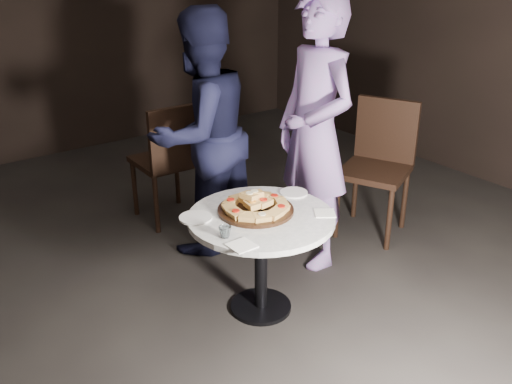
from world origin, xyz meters
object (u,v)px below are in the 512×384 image
serving_board (256,210)px  water_glass (225,232)px  diner_navy (201,134)px  table (261,234)px  diner_teal (315,134)px  focaccia_pile (255,203)px  chair_right (379,158)px  chair_far (171,156)px

serving_board → water_glass: size_ratio=6.43×
diner_navy → table: bearing=70.0°
water_glass → table: bearing=17.3°
table → diner_teal: 0.85m
serving_board → diner_teal: size_ratio=0.24×
focaccia_pile → diner_navy: size_ratio=0.23×
focaccia_pile → chair_right: 1.42m
focaccia_pile → diner_navy: bearing=79.2°
table → focaccia_pile: size_ratio=2.67×
water_glass → serving_board: bearing=26.3°
serving_board → diner_teal: bearing=20.2°
water_glass → diner_teal: (0.99, 0.41, 0.25)m
chair_far → chair_right: size_ratio=0.97×
focaccia_pile → water_glass: 0.36m
chair_far → diner_navy: diner_navy is taller
diner_teal → focaccia_pile: bearing=-64.2°
water_glass → chair_right: (1.71, 0.45, -0.09)m
chair_far → diner_navy: (0.00, -0.47, 0.29)m
table → serving_board: size_ratio=2.37×
chair_right → chair_far: bearing=-154.6°
serving_board → chair_far: size_ratio=0.46×
serving_board → focaccia_pile: size_ratio=1.13×
chair_right → diner_teal: (-0.71, -0.04, 0.34)m
focaccia_pile → chair_far: size_ratio=0.40×
serving_board → table: bearing=-95.0°
chair_right → focaccia_pile: bearing=-102.8°
focaccia_pile → chair_far: bearing=83.1°
chair_right → diner_navy: size_ratio=0.59×
diner_navy → serving_board: bearing=69.7°
focaccia_pile → chair_far: 1.33m
chair_far → chair_right: chair_right is taller
serving_board → chair_far: chair_far is taller
chair_right → diner_teal: size_ratio=0.55×
water_glass → diner_navy: diner_navy is taller
serving_board → chair_far: 1.33m
serving_board → chair_far: bearing=83.1°
focaccia_pile → water_glass: (-0.32, -0.16, -0.02)m
chair_far → diner_navy: bearing=91.2°
water_glass → chair_far: (0.48, 1.48, -0.11)m
chair_right → table: bearing=-100.4°
serving_board → chair_right: size_ratio=0.44×
serving_board → chair_right: chair_right is taller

